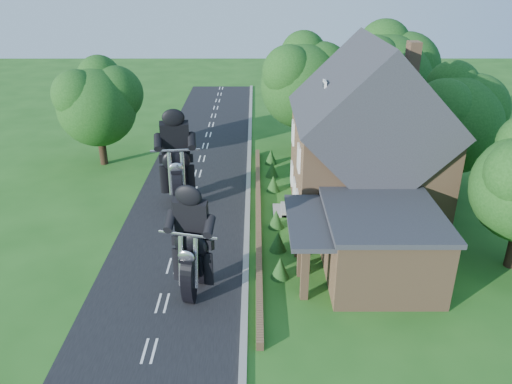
{
  "coord_description": "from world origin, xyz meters",
  "views": [
    {
      "loc": [
        4.12,
        -21.03,
        13.69
      ],
      "look_at": [
        4.16,
        2.74,
        2.8
      ],
      "focal_mm": 35.0,
      "sensor_mm": 36.0,
      "label": 1
    }
  ],
  "objects_px": {
    "garden_wall": "(258,216)",
    "house": "(367,144)",
    "annex": "(378,243)",
    "motorcycle_lead": "(195,278)",
    "motorcycle_follow": "(179,190)"
  },
  "relations": [
    {
      "from": "annex",
      "to": "motorcycle_lead",
      "type": "distance_m",
      "value": 8.64
    },
    {
      "from": "garden_wall",
      "to": "motorcycle_lead",
      "type": "bearing_deg",
      "value": -111.75
    },
    {
      "from": "house",
      "to": "annex",
      "type": "height_order",
      "value": "house"
    },
    {
      "from": "motorcycle_lead",
      "to": "annex",
      "type": "bearing_deg",
      "value": -156.06
    },
    {
      "from": "garden_wall",
      "to": "motorcycle_lead",
      "type": "distance_m",
      "value": 7.84
    },
    {
      "from": "house",
      "to": "annex",
      "type": "distance_m",
      "value": 7.3
    },
    {
      "from": "house",
      "to": "annex",
      "type": "bearing_deg",
      "value": -95.24
    },
    {
      "from": "annex",
      "to": "motorcycle_follow",
      "type": "height_order",
      "value": "annex"
    },
    {
      "from": "annex",
      "to": "motorcycle_follow",
      "type": "bearing_deg",
      "value": 142.7
    },
    {
      "from": "annex",
      "to": "motorcycle_follow",
      "type": "relative_size",
      "value": 3.59
    },
    {
      "from": "motorcycle_lead",
      "to": "motorcycle_follow",
      "type": "distance_m",
      "value": 9.69
    },
    {
      "from": "garden_wall",
      "to": "motorcycle_follow",
      "type": "height_order",
      "value": "motorcycle_follow"
    },
    {
      "from": "garden_wall",
      "to": "house",
      "type": "height_order",
      "value": "house"
    },
    {
      "from": "garden_wall",
      "to": "house",
      "type": "relative_size",
      "value": 2.15
    },
    {
      "from": "garden_wall",
      "to": "annex",
      "type": "bearing_deg",
      "value": -46.16
    }
  ]
}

